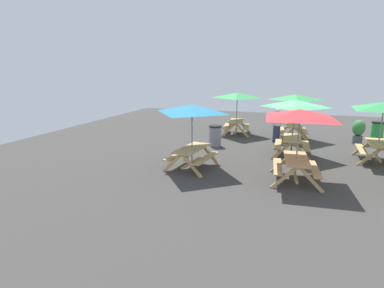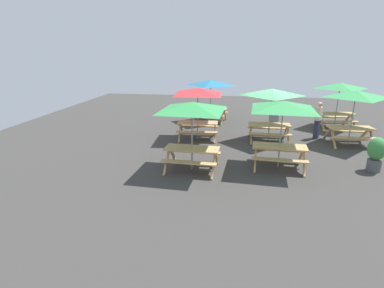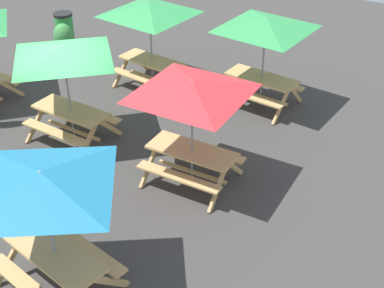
{
  "view_description": "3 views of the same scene",
  "coord_description": "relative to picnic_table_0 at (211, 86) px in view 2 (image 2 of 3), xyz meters",
  "views": [
    {
      "loc": [
        -12.89,
        0.38,
        3.39
      ],
      "look_at": [
        -3.06,
        3.51,
        0.9
      ],
      "focal_mm": 28.0,
      "sensor_mm": 36.0,
      "label": 1
    },
    {
      "loc": [
        -1.68,
        -13.04,
        3.89
      ],
      "look_at": [
        -3.05,
        -3.7,
        0.9
      ],
      "focal_mm": 28.0,
      "sensor_mm": 36.0,
      "label": 2
    },
    {
      "loc": [
        -8.06,
        7.42,
        6.67
      ],
      "look_at": [
        -3.33,
        -0.01,
        0.9
      ],
      "focal_mm": 50.0,
      "sensor_mm": 36.0,
      "label": 3
    }
  ],
  "objects": [
    {
      "name": "ground_plane",
      "position": [
        3.06,
        -3.51,
        -1.99
      ],
      "size": [
        26.68,
        26.68,
        0.0
      ],
      "primitive_type": "plane",
      "color": "#3D3A38",
      "rests_on": "ground"
    },
    {
      "name": "picnic_table_0",
      "position": [
        0.0,
        0.0,
        0.0
      ],
      "size": [
        2.27,
        2.27,
        2.34
      ],
      "rotation": [
        0.0,
        0.0,
        -0.15
      ],
      "color": "tan",
      "rests_on": "ground"
    },
    {
      "name": "picnic_table_1",
      "position": [
        -0.27,
        -3.52,
        0.0
      ],
      "size": [
        2.82,
        2.82,
        2.34
      ],
      "rotation": [
        0.0,
        0.0,
        0.06
      ],
      "color": "tan",
      "rests_on": "ground"
    },
    {
      "name": "picnic_table_2",
      "position": [
        0.01,
        -7.21,
        0.0
      ],
      "size": [
        2.82,
        2.82,
        2.34
      ],
      "rotation": [
        0.0,
        0.0,
        -0.06
      ],
      "color": "tan",
      "rests_on": "ground"
    },
    {
      "name": "picnic_table_3",
      "position": [
        6.23,
        -3.5,
        0.0
      ],
      "size": [
        2.13,
        2.13,
        2.34
      ],
      "rotation": [
        0.0,
        0.0,
        0.07
      ],
      "color": "tan",
      "rests_on": "ground"
    },
    {
      "name": "picnic_table_4",
      "position": [
        2.93,
        -6.56,
        0.0
      ],
      "size": [
        2.82,
        2.82,
        2.34
      ],
      "rotation": [
        0.0,
        0.0,
        -0.07
      ],
      "color": "tan",
      "rests_on": "ground"
    },
    {
      "name": "picnic_table_5",
      "position": [
        2.89,
        -3.42,
        0.0
      ],
      "size": [
        2.0,
        2.0,
        2.34
      ],
      "rotation": [
        0.0,
        0.0,
        -0.0
      ],
      "color": "tan",
      "rests_on": "ground"
    },
    {
      "name": "picnic_table_6",
      "position": [
        6.53,
        -0.5,
        0.0
      ],
      "size": [
        2.19,
        2.19,
        2.34
      ],
      "rotation": [
        0.0,
        0.0,
        0.1
      ],
      "color": "tan",
      "rests_on": "ground"
    },
    {
      "name": "trash_bin_gray",
      "position": [
        3.51,
        -0.02,
        -1.49
      ],
      "size": [
        0.59,
        0.59,
        0.98
      ],
      "color": "gray",
      "rests_on": "ground"
    },
    {
      "name": "potted_plant_0",
      "position": [
        6.04,
        -6.47,
        -1.34
      ],
      "size": [
        0.57,
        0.57,
        1.17
      ],
      "color": "#59595B",
      "rests_on": "ground"
    },
    {
      "name": "person_standing",
      "position": [
        5.09,
        -2.71,
        -1.1
      ],
      "size": [
        0.38,
        0.42,
        1.67
      ],
      "rotation": [
        0.0,
        0.0,
        0.98
      ],
      "color": "#2D334C",
      "rests_on": "ground"
    }
  ]
}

